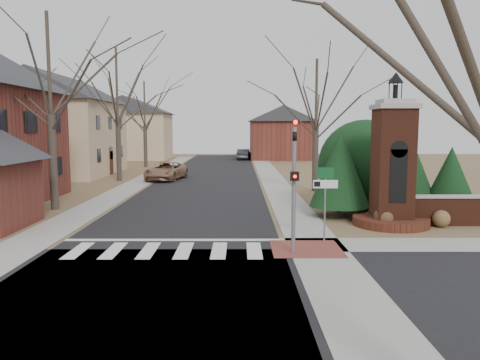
{
  "coord_description": "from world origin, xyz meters",
  "views": [
    {
      "loc": [
        2.5,
        -14.74,
        4.17
      ],
      "look_at": [
        2.52,
        6.0,
        1.85
      ],
      "focal_mm": 35.0,
      "sensor_mm": 36.0,
      "label": 1
    }
  ],
  "objects_px": {
    "sign_post": "(325,190)",
    "traffic_signal_pole": "(294,176)",
    "distant_car": "(244,154)",
    "brick_gate_monument": "(392,175)",
    "pickup_truck": "(166,171)"
  },
  "relations": [
    {
      "from": "brick_gate_monument",
      "to": "traffic_signal_pole",
      "type": "bearing_deg",
      "value": -136.76
    },
    {
      "from": "sign_post",
      "to": "distant_car",
      "type": "relative_size",
      "value": 0.65
    },
    {
      "from": "sign_post",
      "to": "brick_gate_monument",
      "type": "relative_size",
      "value": 0.42
    },
    {
      "from": "traffic_signal_pole",
      "to": "distant_car",
      "type": "relative_size",
      "value": 1.06
    },
    {
      "from": "pickup_truck",
      "to": "sign_post",
      "type": "bearing_deg",
      "value": -56.54
    },
    {
      "from": "traffic_signal_pole",
      "to": "distant_car",
      "type": "distance_m",
      "value": 46.04
    },
    {
      "from": "sign_post",
      "to": "traffic_signal_pole",
      "type": "bearing_deg",
      "value": -132.43
    },
    {
      "from": "traffic_signal_pole",
      "to": "brick_gate_monument",
      "type": "height_order",
      "value": "brick_gate_monument"
    },
    {
      "from": "sign_post",
      "to": "distant_car",
      "type": "xyz_separation_m",
      "value": [
        -2.55,
        44.57,
        -1.25
      ]
    },
    {
      "from": "traffic_signal_pole",
      "to": "sign_post",
      "type": "height_order",
      "value": "traffic_signal_pole"
    },
    {
      "from": "sign_post",
      "to": "distant_car",
      "type": "distance_m",
      "value": 44.66
    },
    {
      "from": "traffic_signal_pole",
      "to": "distant_car",
      "type": "xyz_separation_m",
      "value": [
        -1.26,
        45.98,
        -1.89
      ]
    },
    {
      "from": "brick_gate_monument",
      "to": "pickup_truck",
      "type": "bearing_deg",
      "value": 125.07
    },
    {
      "from": "brick_gate_monument",
      "to": "distant_car",
      "type": "height_order",
      "value": "brick_gate_monument"
    },
    {
      "from": "distant_car",
      "to": "brick_gate_monument",
      "type": "bearing_deg",
      "value": 103.8
    }
  ]
}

